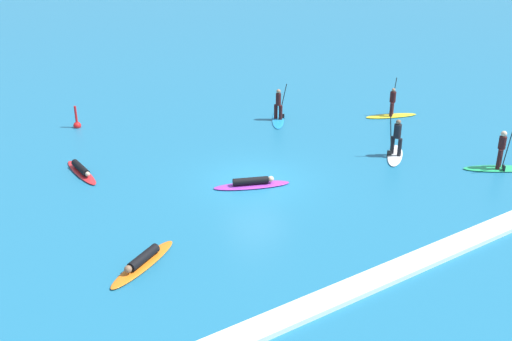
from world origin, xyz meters
The scene contains 10 objects.
ground_plane centered at (0.00, 0.00, 0.00)m, with size 120.00×120.00×0.00m, color #1E6B93.
surfer_on_white_board centered at (6.95, -1.30, 0.51)m, with size 2.46×2.27×2.01m.
surfer_on_purple_board centered at (-0.41, -0.33, 0.13)m, with size 3.27×1.93×0.40m.
surfer_on_red_board centered at (-5.98, 4.89, 0.14)m, with size 0.64×3.11×0.41m.
surfer_on_blue_board centered at (5.31, 5.86, 0.43)m, with size 2.27×2.81×2.02m.
surfer_on_orange_board centered at (-6.72, -3.39, 0.14)m, with size 3.17×2.18×0.43m.
surfer_on_yellow_board centered at (10.85, 2.89, 0.40)m, with size 2.98×1.72×2.21m.
surfer_on_green_board centered at (9.71, -4.92, 0.44)m, with size 2.99×2.31×2.01m.
marker_buoy centered at (-4.22, 10.72, 0.20)m, with size 0.40×0.40×1.28m.
wave_crest centered at (0.00, -8.35, 0.09)m, with size 24.00×0.90×0.18m, color white.
Camera 1 is at (-13.09, -19.89, 11.25)m, focal length 43.15 mm.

